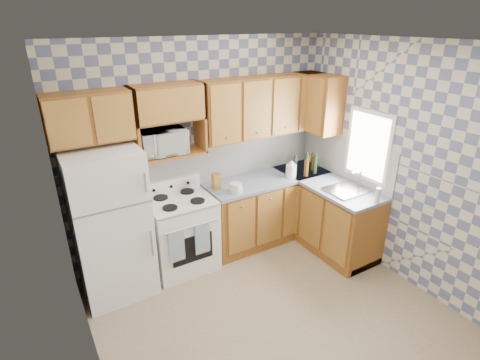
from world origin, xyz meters
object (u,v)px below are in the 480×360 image
at_px(refrigerator, 110,224).
at_px(stove_body, 181,234).
at_px(microwave, 163,142).
at_px(electric_kettle, 291,171).

bearing_deg(refrigerator, stove_body, 1.78).
distance_m(stove_body, microwave, 1.16).
xyz_separation_m(stove_body, microwave, (-0.07, 0.18, 1.14)).
bearing_deg(stove_body, electric_kettle, -4.82).
distance_m(refrigerator, electric_kettle, 2.36).
bearing_deg(microwave, electric_kettle, -8.24).
height_order(refrigerator, microwave, microwave).
relative_size(stove_body, microwave, 1.77).
height_order(refrigerator, stove_body, refrigerator).
bearing_deg(refrigerator, electric_kettle, -2.57).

